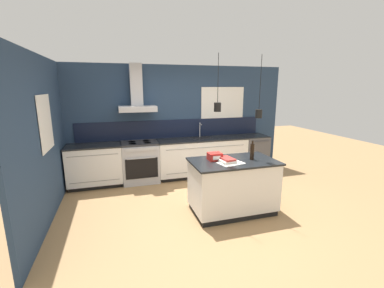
# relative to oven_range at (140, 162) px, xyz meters

# --- Properties ---
(ground_plane) EXTENTS (16.00, 16.00, 0.00)m
(ground_plane) POSITION_rel_oven_range_xyz_m (0.85, -1.69, -0.46)
(ground_plane) COLOR #A87F51
(ground_plane) RESTS_ON ground
(wall_back) EXTENTS (5.60, 2.39, 2.60)m
(wall_back) POSITION_rel_oven_range_xyz_m (0.80, 0.31, 0.90)
(wall_back) COLOR navy
(wall_back) RESTS_ON ground_plane
(wall_left) EXTENTS (0.08, 3.80, 2.60)m
(wall_left) POSITION_rel_oven_range_xyz_m (-1.58, -0.99, 0.85)
(wall_left) COLOR navy
(wall_left) RESTS_ON ground_plane
(counter_run_left) EXTENTS (1.13, 0.64, 0.91)m
(counter_run_left) POSITION_rel_oven_range_xyz_m (-0.96, 0.01, 0.01)
(counter_run_left) COLOR black
(counter_run_left) RESTS_ON ground_plane
(counter_run_sink) EXTENTS (2.15, 0.64, 1.26)m
(counter_run_sink) POSITION_rel_oven_range_xyz_m (1.47, 0.01, 0.01)
(counter_run_sink) COLOR black
(counter_run_sink) RESTS_ON ground_plane
(oven_range) EXTENTS (0.80, 0.66, 0.91)m
(oven_range) POSITION_rel_oven_range_xyz_m (0.00, 0.00, 0.00)
(oven_range) COLOR #B5B5BA
(oven_range) RESTS_ON ground_plane
(dishwasher) EXTENTS (0.62, 0.65, 0.91)m
(dishwasher) POSITION_rel_oven_range_xyz_m (2.84, 0.00, 0.00)
(dishwasher) COLOR #4C4C51
(dishwasher) RESTS_ON ground_plane
(kitchen_island) EXTENTS (1.42, 0.84, 0.91)m
(kitchen_island) POSITION_rel_oven_range_xyz_m (1.36, -1.91, 0.00)
(kitchen_island) COLOR black
(kitchen_island) RESTS_ON ground_plane
(bottle_on_island) EXTENTS (0.07, 0.07, 0.33)m
(bottle_on_island) POSITION_rel_oven_range_xyz_m (1.68, -1.94, 0.60)
(bottle_on_island) COLOR black
(bottle_on_island) RESTS_ON kitchen_island
(book_stack) EXTENTS (0.25, 0.33, 0.07)m
(book_stack) POSITION_rel_oven_range_xyz_m (1.22, -1.95, 0.49)
(book_stack) COLOR silver
(book_stack) RESTS_ON kitchen_island
(red_supply_box) EXTENTS (0.22, 0.19, 0.12)m
(red_supply_box) POSITION_rel_oven_range_xyz_m (1.07, -1.79, 0.52)
(red_supply_box) COLOR red
(red_supply_box) RESTS_ON kitchen_island
(paper_pile) EXTENTS (0.45, 0.36, 0.01)m
(paper_pile) POSITION_rel_oven_range_xyz_m (1.25, -2.04, 0.46)
(paper_pile) COLOR silver
(paper_pile) RESTS_ON kitchen_island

